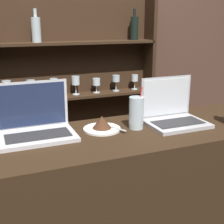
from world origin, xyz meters
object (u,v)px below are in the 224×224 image
object	(u,v)px
laptop_far	(173,114)
water_glass	(136,113)
laptop_near	(36,124)
cake_plate	(102,125)

from	to	relation	value
laptop_far	water_glass	size ratio (longest dim) A/B	1.43
laptop_near	cake_plate	size ratio (longest dim) A/B	1.83
laptop_near	cake_plate	xyz separation A→B (m)	(0.31, -0.04, -0.03)
laptop_near	cake_plate	distance (m)	0.31
laptop_near	water_glass	bearing A→B (deg)	-9.66
laptop_near	water_glass	size ratio (longest dim) A/B	1.63
laptop_near	laptop_far	distance (m)	0.69
laptop_near	cake_plate	bearing A→B (deg)	-7.59
laptop_near	laptop_far	size ratio (longest dim) A/B	1.14
cake_plate	water_glass	size ratio (longest dim) A/B	0.89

